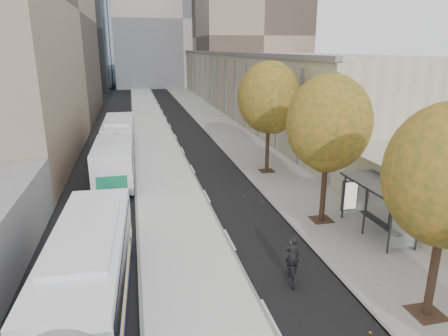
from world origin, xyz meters
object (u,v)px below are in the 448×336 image
object	(u,v)px
bus_shelter	(384,192)
distant_car	(121,118)
bus_far	(117,145)
cyclist	(292,266)

from	to	relation	value
bus_shelter	distant_car	size ratio (longest dim) A/B	1.14
bus_shelter	bus_far	xyz separation A→B (m)	(-12.83, 15.78, -0.65)
bus_far	distant_car	bearing A→B (deg)	91.11
cyclist	distant_car	distance (m)	37.59
bus_shelter	bus_far	world-z (taller)	bus_far
bus_shelter	distant_car	world-z (taller)	bus_shelter
bus_far	cyclist	xyz separation A→B (m)	(6.99, -18.80, -0.82)
cyclist	bus_far	bearing A→B (deg)	123.15
bus_far	cyclist	size ratio (longest dim) A/B	8.71
bus_shelter	distant_car	xyz separation A→B (m)	(-12.93, 33.90, -1.53)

